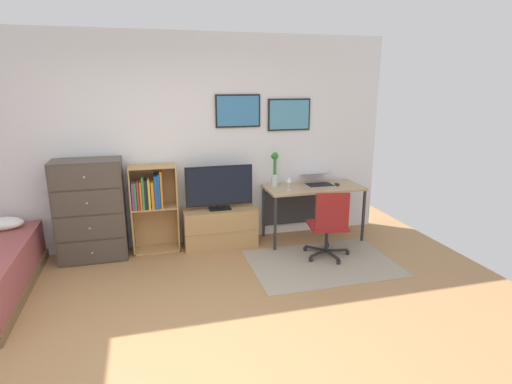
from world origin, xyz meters
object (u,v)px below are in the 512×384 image
object	(u,v)px
computer_mouse	(337,184)
wine_glass	(289,180)
office_chair	(329,223)
desk	(311,195)
bookshelf	(152,201)
dresser	(91,210)
tv_stand	(220,227)
laptop	(317,180)
television	(219,188)
bamboo_vase	(275,167)

from	to	relation	value
computer_mouse	wine_glass	distance (m)	0.73
office_chair	desk	bearing A→B (deg)	94.32
bookshelf	computer_mouse	bearing A→B (deg)	-3.59
dresser	tv_stand	size ratio (longest dim) A/B	1.29
desk	laptop	size ratio (longest dim) A/B	3.25
desk	office_chair	xyz separation A→B (m)	(-0.08, -0.76, -0.15)
television	wine_glass	xyz separation A→B (m)	(0.89, -0.15, 0.08)
bamboo_vase	wine_glass	bearing A→B (deg)	-65.56
tv_stand	office_chair	bearing A→B (deg)	-33.16
computer_mouse	wine_glass	xyz separation A→B (m)	(-0.72, -0.07, 0.12)
office_chair	wine_glass	size ratio (longest dim) A/B	4.78
dresser	bookshelf	xyz separation A→B (m)	(0.71, 0.06, 0.05)
bookshelf	desk	size ratio (longest dim) A/B	0.85
television	laptop	world-z (taller)	television
bookshelf	bamboo_vase	bearing A→B (deg)	1.01
computer_mouse	television	bearing A→B (deg)	176.99
tv_stand	desk	world-z (taller)	desk
bookshelf	desk	xyz separation A→B (m)	(2.12, -0.06, -0.05)
laptop	wine_glass	distance (m)	0.52
office_chair	bamboo_vase	xyz separation A→B (m)	(-0.42, 0.86, 0.55)
dresser	tv_stand	xyz separation A→B (m)	(1.56, 0.02, -0.36)
laptop	office_chair	bearing A→B (deg)	-102.45
laptop	wine_glass	world-z (taller)	wine_glass
bookshelf	tv_stand	xyz separation A→B (m)	(0.85, -0.05, -0.41)
computer_mouse	wine_glass	world-z (taller)	wine_glass
wine_glass	tv_stand	bearing A→B (deg)	168.77
bookshelf	tv_stand	bearing A→B (deg)	-3.19
bookshelf	television	xyz separation A→B (m)	(0.85, -0.07, 0.13)
dresser	computer_mouse	bearing A→B (deg)	-1.65
laptop	computer_mouse	bearing A→B (deg)	-26.33
dresser	computer_mouse	size ratio (longest dim) A/B	11.78
tv_stand	television	xyz separation A→B (m)	(0.00, -0.02, 0.54)
dresser	bamboo_vase	distance (m)	2.37
television	laptop	bearing A→B (deg)	1.42
bookshelf	television	size ratio (longest dim) A/B	1.28
desk	bookshelf	bearing A→B (deg)	178.33
tv_stand	television	bearing A→B (deg)	-90.00
wine_glass	bookshelf	bearing A→B (deg)	172.67
office_chair	wine_glass	world-z (taller)	wine_glass
bookshelf	computer_mouse	size ratio (longest dim) A/B	10.62
office_chair	laptop	distance (m)	0.88
bookshelf	bamboo_vase	world-z (taller)	bamboo_vase
office_chair	wine_glass	distance (m)	0.79
tv_stand	office_chair	xyz separation A→B (m)	(1.19, -0.78, 0.21)
bookshelf	desk	world-z (taller)	bookshelf
desk	wine_glass	xyz separation A→B (m)	(-0.38, -0.16, 0.27)
television	wine_glass	size ratio (longest dim) A/B	4.80
office_chair	wine_glass	xyz separation A→B (m)	(-0.31, 0.60, 0.42)
bookshelf	television	bearing A→B (deg)	-4.69
laptop	wine_glass	bearing A→B (deg)	-158.66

